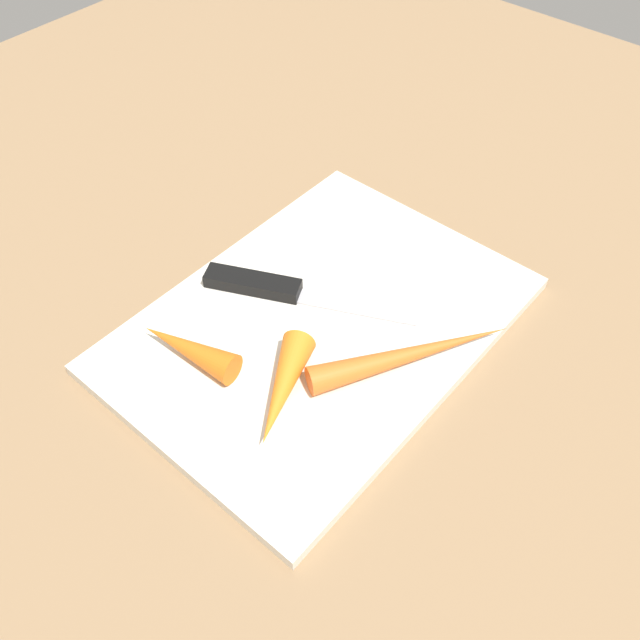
% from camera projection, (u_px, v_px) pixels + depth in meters
% --- Properties ---
extents(ground_plane, '(1.40, 1.40, 0.00)m').
position_uv_depth(ground_plane, '(320.00, 329.00, 0.62)').
color(ground_plane, '#8C6D4C').
extents(cutting_board, '(0.36, 0.26, 0.01)m').
position_uv_depth(cutting_board, '(320.00, 324.00, 0.62)').
color(cutting_board, silver).
rests_on(cutting_board, ground_plane).
extents(knife, '(0.11, 0.19, 0.01)m').
position_uv_depth(knife, '(267.00, 286.00, 0.63)').
color(knife, '#B7B7BC').
rests_on(knife, cutting_board).
extents(carrot_longest, '(0.17, 0.11, 0.02)m').
position_uv_depth(carrot_longest, '(411.00, 354.00, 0.57)').
color(carrot_longest, orange).
rests_on(carrot_longest, cutting_board).
extents(carrot_shortest, '(0.04, 0.10, 0.03)m').
position_uv_depth(carrot_shortest, '(188.00, 348.00, 0.57)').
color(carrot_shortest, orange).
rests_on(carrot_shortest, cutting_board).
extents(carrot_medium, '(0.11, 0.07, 0.03)m').
position_uv_depth(carrot_medium, '(282.00, 390.00, 0.54)').
color(carrot_medium, orange).
rests_on(carrot_medium, cutting_board).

